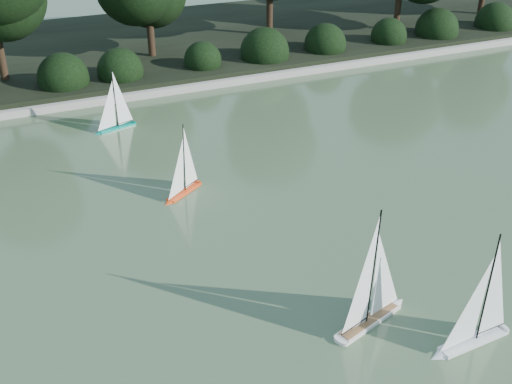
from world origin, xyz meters
TOP-DOWN VIEW (x-y plane):
  - ground at (0.00, 0.00)m, footprint 80.00×80.00m
  - pond_coping at (0.00, 9.00)m, footprint 40.00×0.35m
  - far_bank at (0.00, 13.00)m, footprint 40.00×8.00m
  - shrub_hedge at (0.00, 9.90)m, footprint 29.10×1.10m
  - sailboat_white_a at (1.31, -1.47)m, footprint 1.26×0.27m
  - sailboat_white_b at (0.50, -0.57)m, footprint 1.35×0.61m
  - sailboat_orange at (-0.71, 3.77)m, footprint 0.92×0.69m
  - sailboat_teal at (-1.12, 7.25)m, footprint 1.04×0.44m

SIDE VIEW (x-z plane):
  - ground at x=0.00m, z-range 0.00..0.00m
  - pond_coping at x=0.00m, z-range 0.00..0.18m
  - far_bank at x=0.00m, z-range 0.00..0.30m
  - sailboat_orange at x=-0.71m, z-range -0.48..0.93m
  - sailboat_teal at x=-1.12m, z-range -0.49..0.94m
  - sailboat_white_a at x=1.31m, z-range -0.59..1.13m
  - sailboat_white_b at x=0.50m, z-range -0.65..1.23m
  - shrub_hedge at x=0.00m, z-range -0.10..1.00m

